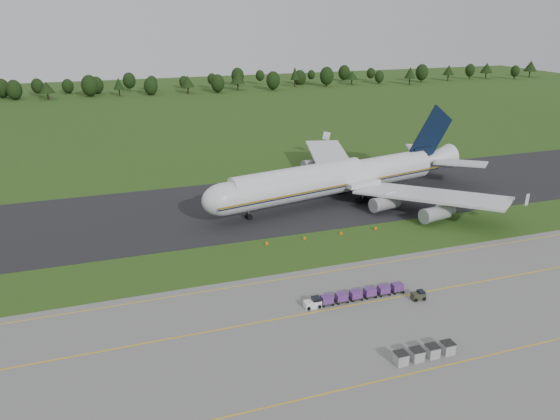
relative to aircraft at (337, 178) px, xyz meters
name	(u,v)px	position (x,y,z in m)	size (l,w,h in m)	color
ground	(292,252)	(-20.55, -24.68, -5.94)	(600.00, 600.00, 0.00)	#274514
apron	(378,350)	(-20.55, -58.68, -5.91)	(300.00, 52.00, 0.06)	slate
taxiway	(251,206)	(-20.55, 3.32, -5.90)	(300.00, 40.00, 0.08)	black
apron_markings	(355,323)	(-20.55, -51.66, -5.87)	(300.00, 30.20, 0.01)	#E9B10D
tree_line	(177,82)	(-7.30, 197.24, 0.32)	(524.98, 22.15, 11.93)	black
aircraft	(337,178)	(0.00, 0.00, 0.00)	(74.28, 70.67, 20.79)	silver
baggage_train	(354,295)	(-17.62, -45.16, -5.06)	(17.31, 1.57, 1.51)	white
utility_cart	(418,296)	(-7.78, -48.41, -5.31)	(2.20, 1.48, 1.16)	#2E3122
uld_row	(425,353)	(-15.75, -62.39, -5.05)	(8.87, 1.67, 1.65)	#959595
edge_markers	(323,236)	(-12.00, -19.77, -5.66)	(24.70, 0.30, 0.60)	orange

